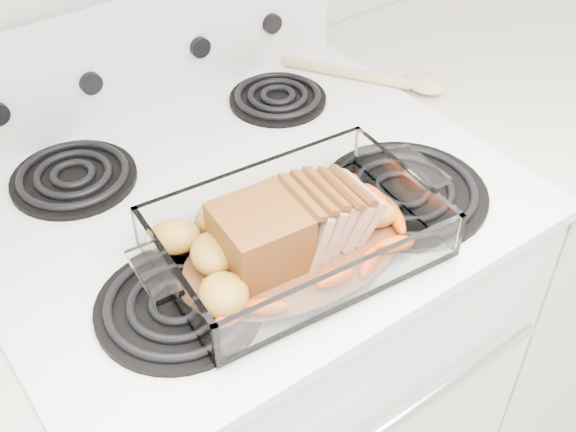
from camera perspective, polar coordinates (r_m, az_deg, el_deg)
electric_range at (r=1.42m, az=-3.23°, el=-12.16°), size 0.78×0.70×1.12m
counter_right at (r=1.75m, az=15.26°, el=-1.72°), size 0.58×0.68×0.93m
baking_dish at (r=0.96m, az=0.71°, el=-1.95°), size 0.36×0.24×0.07m
pork_roast at (r=0.93m, az=-0.33°, el=-1.13°), size 0.22×0.11×0.09m
roast_vegetables at (r=0.97m, az=-0.80°, el=-0.41°), size 0.37×0.20×0.05m
wooden_spoon at (r=1.34m, az=8.12°, el=10.72°), size 0.20×0.26×0.02m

